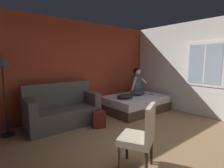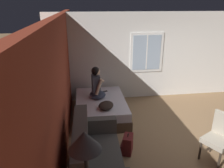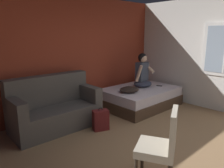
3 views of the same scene
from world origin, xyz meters
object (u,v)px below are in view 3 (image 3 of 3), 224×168
(person_seated, at_px, (142,73))
(backpack, at_px, (101,120))
(bed, at_px, (140,97))
(side_chair, at_px, (161,144))
(throw_pillow, at_px, (129,90))
(cell_phone, at_px, (159,86))
(couch, at_px, (54,109))

(person_seated, xyz_separation_m, backpack, (-1.84, -0.49, -0.64))
(bed, xyz_separation_m, backpack, (-1.67, -0.40, -0.04))
(bed, distance_m, side_chair, 3.00)
(throw_pillow, xyz_separation_m, cell_phone, (1.07, -0.09, -0.07))
(side_chair, bearing_deg, backpack, 75.37)
(backpack, height_order, cell_phone, cell_phone)
(person_seated, bearing_deg, side_chair, -136.10)
(side_chair, height_order, cell_phone, side_chair)
(person_seated, relative_size, cell_phone, 6.08)
(cell_phone, bearing_deg, person_seated, 123.99)
(bed, xyz_separation_m, cell_phone, (0.56, -0.19, 0.25))
(throw_pillow, height_order, cell_phone, throw_pillow)
(couch, height_order, cell_phone, couch)
(couch, xyz_separation_m, side_chair, (0.16, -2.42, 0.14))
(bed, height_order, side_chair, side_chair)
(couch, bearing_deg, cell_phone, -9.83)
(bed, bearing_deg, throw_pillow, -170.01)
(throw_pillow, bearing_deg, cell_phone, -5.05)
(couch, bearing_deg, person_seated, -5.17)
(bed, distance_m, cell_phone, 0.64)
(side_chair, bearing_deg, person_seated, 43.90)
(side_chair, relative_size, backpack, 2.14)
(couch, relative_size, side_chair, 1.75)
(couch, bearing_deg, backpack, -49.51)
(backpack, height_order, throw_pillow, throw_pillow)
(couch, height_order, throw_pillow, couch)
(bed, relative_size, backpack, 4.17)
(couch, xyz_separation_m, throw_pillow, (1.76, -0.40, 0.16))
(backpack, bearing_deg, throw_pillow, 15.09)
(backpack, distance_m, throw_pillow, 1.25)
(bed, height_order, person_seated, person_seated)
(person_seated, distance_m, backpack, 2.01)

